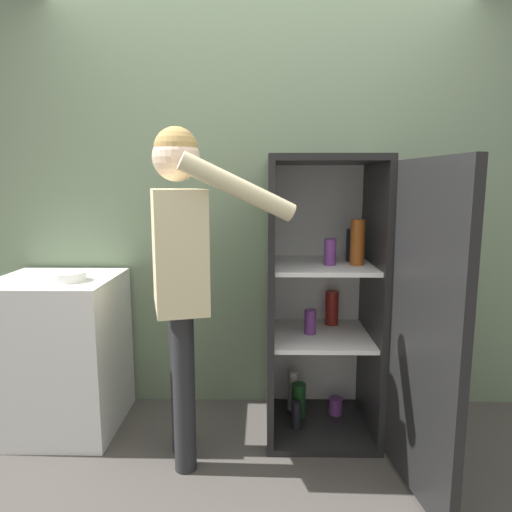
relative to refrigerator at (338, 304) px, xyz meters
The scene contains 6 objects.
ground_plane 1.04m from the refrigerator, 128.80° to the right, with size 12.00×12.00×0.00m, color #4C4742.
wall_back 0.80m from the refrigerator, 134.36° to the left, with size 7.00×0.06×2.55m.
refrigerator is the anchor object (origin of this frame).
person 0.91m from the refrigerator, 163.20° to the right, with size 0.74×0.55×1.69m.
counter 1.63m from the refrigerator, behind, with size 0.67×0.63×0.90m.
bowl 1.49m from the refrigerator, behind, with size 0.19×0.19×0.05m.
Camera 1 is at (0.02, -1.90, 1.43)m, focal length 32.00 mm.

